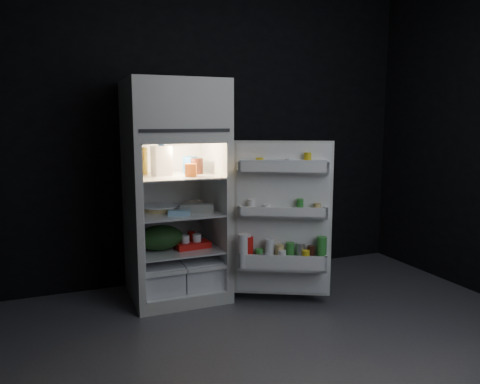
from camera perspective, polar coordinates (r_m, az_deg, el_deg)
name	(u,v)px	position (r m, az deg, el deg)	size (l,w,h in m)	color
floor	(293,357)	(3.11, 6.48, -19.40)	(4.00, 3.40, 0.00)	#515156
wall_back	(206,133)	(4.31, -4.13, 7.20)	(4.00, 0.00, 2.70)	black
refrigerator	(175,183)	(3.87, -7.99, 1.10)	(0.76, 0.71, 1.78)	silver
fridge_door	(282,223)	(3.65, 5.18, -3.74)	(0.73, 0.50, 1.22)	silver
milk_jug	(161,161)	(3.78, -9.57, 3.79)	(0.14, 0.14, 0.24)	white
mayo_jar	(190,165)	(3.93, -6.08, 3.32)	(0.12, 0.12, 0.14)	#1D55A1
jam_jar	(197,166)	(3.86, -5.27, 3.16)	(0.10, 0.10, 0.13)	black
amber_bottle	(143,161)	(3.90, -11.74, 3.73)	(0.08, 0.08, 0.22)	#B4891C
small_carton	(191,170)	(3.70, -6.01, 2.67)	(0.09, 0.07, 0.10)	orange
egg_carton	(197,208)	(3.80, -5.27, -1.96)	(0.27, 0.10, 0.07)	gray
pie	(160,209)	(3.89, -9.67, -2.02)	(0.26, 0.26, 0.04)	tan
flat_package	(179,213)	(3.70, -7.41, -2.53)	(0.17, 0.08, 0.04)	#8FC2DD
wrapped_pkg	(195,203)	(4.07, -5.55, -1.40)	(0.12, 0.10, 0.05)	beige
produce_bag	(160,238)	(3.86, -9.74, -5.49)	(0.38, 0.32, 0.20)	#193815
yogurt_tray	(192,245)	(3.88, -5.84, -6.43)	(0.28, 0.15, 0.05)	red
small_can_red	(191,237)	(4.07, -5.97, -5.44)	(0.06, 0.06, 0.09)	red
small_can_silver	(196,234)	(4.15, -5.43, -5.15)	(0.06, 0.06, 0.09)	silver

